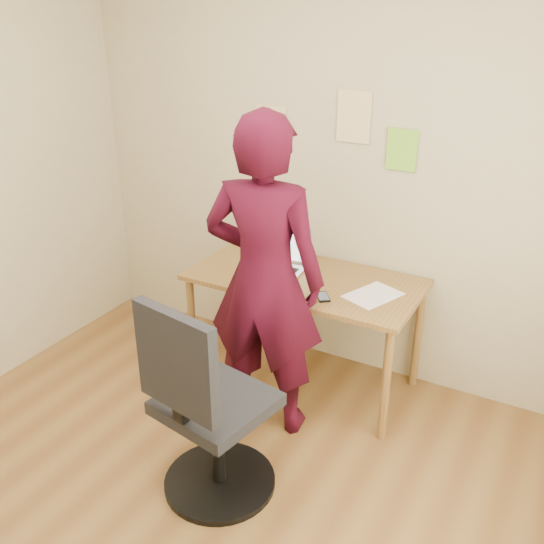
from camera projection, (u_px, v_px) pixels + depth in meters
The scene contains 10 objects.
room at pixel (147, 266), 2.34m from camera, with size 3.58×3.58×2.78m.
desk at pixel (305, 290), 3.72m from camera, with size 1.40×0.70×0.74m.
laptop at pixel (279, 260), 3.79m from camera, with size 0.36×0.33×0.24m.
paper_sheet at pixel (373, 295), 3.46m from camera, with size 0.22×0.32×0.00m, color white.
phone at pixel (323, 297), 3.43m from camera, with size 0.13×0.14×0.01m.
wall_note_left at pixel (271, 130), 3.83m from camera, with size 0.21×0.00×0.30m, color #F0CE8F.
wall_note_mid at pixel (354, 117), 3.53m from camera, with size 0.21×0.00×0.30m, color #F0CE8F.
wall_note_right at pixel (402, 150), 3.47m from camera, with size 0.18×0.00×0.24m, color #85D930.
office_chair at pixel (206, 417), 2.89m from camera, with size 0.57×0.58×1.10m.
person at pixel (264, 280), 3.25m from camera, with size 0.67×0.44×1.82m, color #370717.
Camera 1 is at (1.46, -1.64, 2.30)m, focal length 40.00 mm.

